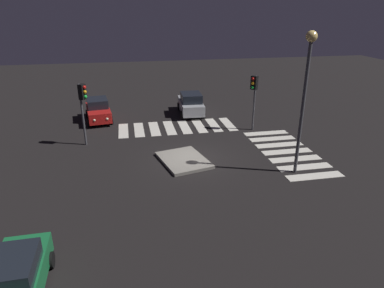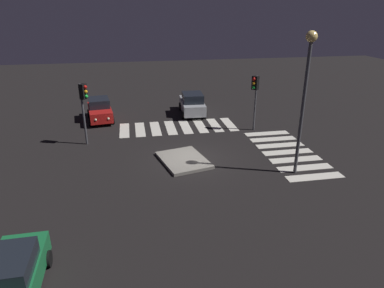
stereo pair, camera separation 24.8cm
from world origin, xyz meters
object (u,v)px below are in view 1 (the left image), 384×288
(car_red, at_px, (98,110))
(traffic_light_east, at_px, (254,90))
(car_green, at_px, (16,277))
(traffic_light_north, at_px, (83,100))
(traffic_island, at_px, (184,160))
(street_lamp, at_px, (306,80))
(car_silver, at_px, (191,104))

(car_red, distance_m, traffic_light_east, 12.35)
(car_green, height_order, traffic_light_north, traffic_light_north)
(traffic_light_north, height_order, traffic_light_east, traffic_light_north)
(traffic_island, bearing_deg, car_red, 30.61)
(traffic_light_north, relative_size, street_lamp, 0.54)
(car_silver, height_order, traffic_light_north, traffic_light_north)
(traffic_island, distance_m, car_red, 10.58)
(traffic_island, bearing_deg, traffic_light_east, -52.53)
(traffic_island, distance_m, street_lamp, 8.14)
(car_red, xyz_separation_m, car_silver, (0.32, -7.60, 0.04))
(traffic_island, xyz_separation_m, street_lamp, (-2.54, -5.85, 5.05))
(car_silver, xyz_separation_m, traffic_light_north, (-5.58, 8.03, 2.19))
(car_red, height_order, traffic_light_north, traffic_light_north)
(street_lamp, bearing_deg, car_silver, 16.86)
(car_silver, relative_size, traffic_light_east, 1.06)
(car_silver, distance_m, traffic_light_east, 6.48)
(car_green, relative_size, traffic_light_east, 0.92)
(traffic_light_north, distance_m, traffic_light_east, 11.70)
(street_lamp, bearing_deg, car_red, 44.00)
(traffic_island, height_order, car_red, car_red)
(traffic_island, xyz_separation_m, car_red, (9.08, 5.37, 0.77))
(traffic_island, relative_size, traffic_light_north, 0.93)
(car_red, relative_size, street_lamp, 0.55)
(traffic_light_north, distance_m, street_lamp, 13.43)
(traffic_light_east, bearing_deg, car_silver, -92.13)
(car_green, bearing_deg, street_lamp, -64.23)
(traffic_island, distance_m, traffic_light_east, 7.99)
(car_silver, xyz_separation_m, street_lamp, (-11.94, -3.62, 4.24))
(traffic_island, relative_size, street_lamp, 0.50)
(traffic_light_east, xyz_separation_m, street_lamp, (-7.05, 0.03, 2.08))
(car_green, xyz_separation_m, traffic_light_east, (13.55, -12.71, 2.28))
(traffic_island, relative_size, traffic_light_east, 0.94)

